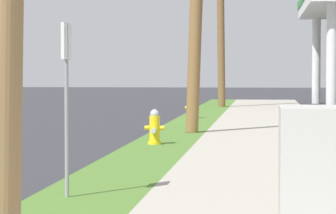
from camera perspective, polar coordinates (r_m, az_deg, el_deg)
name	(u,v)px	position (r m, az deg, el deg)	size (l,w,h in m)	color
fire_hydrant_second	(155,129)	(16.78, -0.97, -1.58)	(0.42, 0.38, 0.74)	yellow
fire_hydrant_third	(191,108)	(26.22, 1.69, -0.10)	(0.42, 0.37, 0.74)	yellow
utility_pole_background	(221,0)	(34.94, 3.79, 7.68)	(1.40, 0.34, 9.17)	brown
utility_cabinet	(312,192)	(6.35, 10.30, -6.04)	(0.57, 0.81, 1.26)	slate
street_sign_post	(66,73)	(9.71, -7.31, 2.43)	(0.05, 0.36, 2.12)	gray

